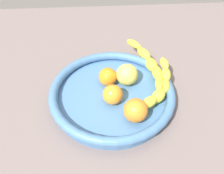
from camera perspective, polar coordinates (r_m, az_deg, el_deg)
name	(u,v)px	position (r cm, az deg, el deg)	size (l,w,h in cm)	color
kitchen_counter	(112,102)	(70.47, 0.00, -3.71)	(120.00, 120.00, 3.00)	#6B5E5C
fruit_bowl	(112,93)	(67.68, 0.00, -1.58)	(35.89, 35.89, 4.47)	teal
banana_draped_left	(158,88)	(66.99, 11.10, -0.28)	(21.32, 15.46, 4.45)	yellow
banana_draped_right	(149,63)	(75.27, 8.99, 5.79)	(25.38, 9.82, 4.84)	yellow
orange_front	(112,95)	(64.05, 0.09, -1.86)	(5.58, 5.58, 5.58)	orange
orange_mid_left	(108,77)	(69.38, -1.05, 2.51)	(5.43, 5.43, 5.43)	orange
orange_mid_right	(136,110)	(60.18, 5.74, -5.67)	(6.29, 6.29, 6.29)	orange
apple_yellow	(127,75)	(69.42, 3.64, 3.02)	(6.48, 6.48, 6.48)	#E3CE54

